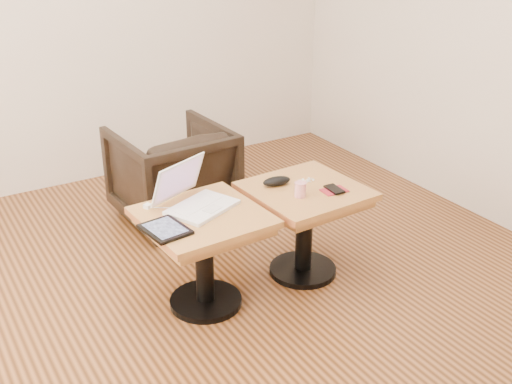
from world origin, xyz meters
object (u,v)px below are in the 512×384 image
side_table_left (203,238)px  striped_cup (300,190)px  laptop (194,198)px  armchair (172,174)px  side_table_right (305,210)px

side_table_left → striped_cup: striped_cup is taller
side_table_left → laptop: size_ratio=1.41×
side_table_left → armchair: bearing=71.8°
striped_cup → side_table_right: bearing=40.1°
side_table_left → striped_cup: 0.59m
side_table_left → side_table_right: bearing=-3.3°
side_table_right → side_table_left: bearing=176.3°
laptop → armchair: size_ratio=0.62×
side_table_right → laptop: 0.68m
side_table_right → armchair: bearing=105.4°
side_table_right → armchair: (-0.36, 1.07, -0.08)m
armchair → side_table_left: bearing=71.5°
side_table_right → armchair: size_ratio=0.88×
side_table_right → laptop: (-0.64, 0.11, 0.19)m
side_table_right → laptop: laptop is taller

